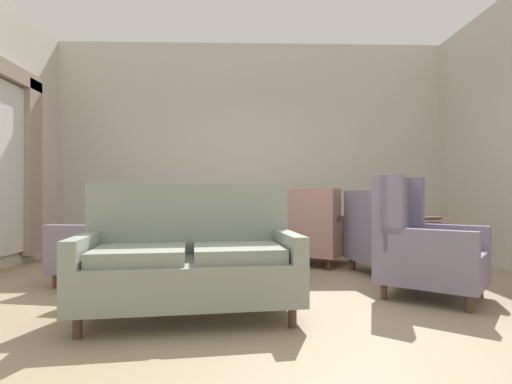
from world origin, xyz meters
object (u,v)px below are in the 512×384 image
(coffee_table, at_px, (267,248))
(side_table, at_px, (418,241))
(settee, at_px, (190,261))
(armchair_near_window, at_px, (316,232))
(armchair_near_sideboard, at_px, (387,238))
(armchair_foreground_right, at_px, (421,246))
(armchair_back_corner, at_px, (166,234))
(porcelain_vase, at_px, (271,227))
(armchair_far_left, at_px, (116,243))

(coffee_table, relative_size, side_table, 1.14)
(settee, height_order, armchair_near_window, settee)
(armchair_near_sideboard, height_order, armchair_foreground_right, armchair_foreground_right)
(armchair_back_corner, xyz_separation_m, side_table, (2.91, -0.87, -0.00))
(porcelain_vase, xyz_separation_m, armchair_back_corner, (-1.29, 1.04, -0.17))
(coffee_table, relative_size, armchair_back_corner, 0.64)
(settee, distance_m, armchair_foreground_right, 2.06)
(coffee_table, relative_size, armchair_near_sideboard, 0.77)
(armchair_foreground_right, bearing_deg, armchair_near_sideboard, 35.31)
(armchair_near_window, relative_size, armchair_far_left, 1.15)
(porcelain_vase, relative_size, armchair_back_corner, 0.24)
(armchair_near_sideboard, xyz_separation_m, armchair_foreground_right, (-0.05, -1.01, 0.04))
(armchair_foreground_right, bearing_deg, porcelain_vase, 103.03)
(armchair_near_window, distance_m, armchair_far_left, 2.49)
(coffee_table, bearing_deg, porcelain_vase, -45.49)
(armchair_foreground_right, distance_m, armchair_far_left, 3.01)
(porcelain_vase, distance_m, side_table, 1.64)
(armchair_far_left, bearing_deg, armchair_near_sideboard, 106.07)
(armchair_near_window, bearing_deg, armchair_foreground_right, 146.71)
(coffee_table, xyz_separation_m, armchair_near_window, (0.70, 1.04, 0.06))
(armchair_near_window, height_order, side_table, armchair_near_window)
(coffee_table, bearing_deg, armchair_far_left, 178.80)
(settee, xyz_separation_m, armchair_near_sideboard, (2.05, 1.52, -0.00))
(armchair_foreground_right, bearing_deg, armchair_far_left, 114.84)
(armchair_near_window, bearing_deg, porcelain_vase, 94.35)
(armchair_near_sideboard, height_order, armchair_back_corner, armchair_back_corner)
(armchair_foreground_right, relative_size, armchair_far_left, 1.07)
(armchair_near_sideboard, distance_m, armchair_back_corner, 2.72)
(armchair_near_sideboard, relative_size, armchair_near_window, 0.83)
(armchair_near_window, bearing_deg, coffee_table, 91.73)
(armchair_far_left, height_order, armchair_back_corner, armchair_far_left)
(armchair_back_corner, bearing_deg, porcelain_vase, 101.19)
(coffee_table, xyz_separation_m, armchair_back_corner, (-1.25, 1.00, 0.05))
(porcelain_vase, relative_size, settee, 0.17)
(porcelain_vase, xyz_separation_m, armchair_far_left, (-1.62, 0.08, -0.17))
(armchair_near_sideboard, relative_size, side_table, 1.47)
(armchair_far_left, bearing_deg, armchair_back_corner, 170.96)
(coffee_table, relative_size, settee, 0.46)
(settee, relative_size, armchair_back_corner, 1.41)
(armchair_near_sideboard, bearing_deg, armchair_foreground_right, 165.34)
(coffee_table, xyz_separation_m, armchair_foreground_right, (1.35, -0.65, 0.10))
(armchair_near_window, height_order, armchair_far_left, armchair_near_window)
(settee, bearing_deg, side_table, 21.88)
(armchair_back_corner, bearing_deg, armchair_near_sideboard, 126.45)
(armchair_far_left, xyz_separation_m, armchair_back_corner, (0.33, 0.96, -0.00))
(settee, height_order, armchair_foreground_right, armchair_foreground_right)
(armchair_near_window, relative_size, armchair_back_corner, 0.99)
(armchair_near_window, xyz_separation_m, side_table, (0.96, -0.91, -0.01))
(coffee_table, height_order, armchair_near_sideboard, armchair_near_sideboard)
(armchair_foreground_right, bearing_deg, armchair_back_corner, 95.63)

